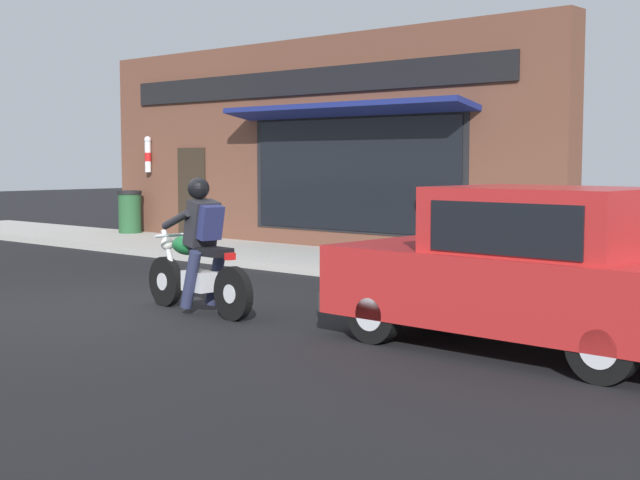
{
  "coord_description": "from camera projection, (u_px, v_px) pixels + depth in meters",
  "views": [
    {
      "loc": [
        -6.36,
        -9.19,
        1.82
      ],
      "look_at": [
        0.92,
        -2.77,
        0.95
      ],
      "focal_mm": 50.0,
      "sensor_mm": 36.0,
      "label": 1
    }
  ],
  "objects": [
    {
      "name": "car_hatchback",
      "position": [
        525.0,
        271.0,
        8.49
      ],
      "size": [
        1.72,
        3.81,
        1.57
      ],
      "color": "black",
      "rests_on": "ground"
    },
    {
      "name": "motorcycle_with_rider",
      "position": [
        199.0,
        257.0,
        10.58
      ],
      "size": [
        0.61,
        2.02,
        1.62
      ],
      "color": "black",
      "rests_on": "ground"
    },
    {
      "name": "sidewalk_curb",
      "position": [
        246.0,
        253.0,
        16.92
      ],
      "size": [
        2.6,
        22.0,
        0.14
      ],
      "primitive_type": "cube",
      "color": "#ADAAA3",
      "rests_on": "ground"
    },
    {
      "name": "trash_bin",
      "position": [
        130.0,
        212.0,
        20.68
      ],
      "size": [
        0.56,
        0.56,
        0.98
      ],
      "color": "#23512D",
      "rests_on": "sidewalk_curb"
    },
    {
      "name": "ground_plane",
      "position": [
        103.0,
        308.0,
        10.97
      ],
      "size": [
        80.0,
        80.0,
        0.0
      ],
      "primitive_type": "plane",
      "color": "black"
    },
    {
      "name": "storefront_building",
      "position": [
        306.0,
        146.0,
        17.77
      ],
      "size": [
        1.25,
        11.54,
        4.2
      ],
      "color": "brown",
      "rests_on": "ground"
    }
  ]
}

